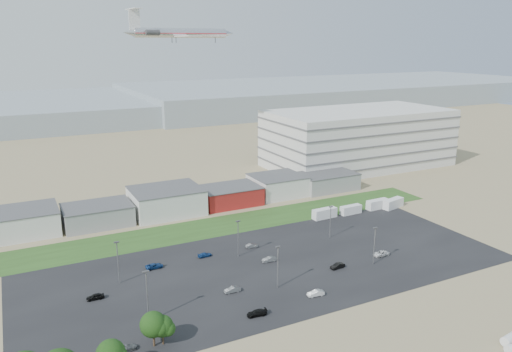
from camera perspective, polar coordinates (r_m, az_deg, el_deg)
ground at (r=108.70m, az=4.47°, el=-14.84°), size 700.00×700.00×0.00m
parking_lot at (r=126.24m, az=1.67°, el=-10.31°), size 120.00×50.00×0.01m
grass_strip at (r=151.13m, az=-5.83°, el=-5.97°), size 160.00×16.00×0.02m
hills_backdrop at (r=408.13m, az=-14.06°, el=7.70°), size 700.00×200.00×9.00m
building_row at (r=162.49m, az=-13.92°, el=-3.33°), size 170.00×20.00×8.00m
parking_garage at (r=227.78m, az=11.59°, el=4.28°), size 80.00×40.00×25.00m
storage_tank_nw at (r=107.62m, az=27.03°, el=-16.26°), size 3.92×2.33×2.23m
box_trailer_a at (r=159.89m, az=7.84°, el=-4.25°), size 8.34×2.95×3.09m
box_trailer_b at (r=165.13m, az=10.79°, el=-3.80°), size 7.46×2.57×2.77m
box_trailer_c at (r=172.04m, az=13.73°, el=-3.15°), size 8.26×2.90×3.06m
box_trailer_d at (r=174.09m, az=15.41°, el=-3.03°), size 8.68×4.41×3.12m
tree_right at (r=96.77m, az=-11.67°, el=-16.55°), size 5.19×5.19×7.79m
tree_near at (r=97.25m, az=-10.65°, el=-16.74°), size 4.39×4.39×6.58m
lightpole_front_l at (r=103.65m, az=-12.31°, el=-13.30°), size 1.29×0.54×10.96m
lightpole_front_m at (r=114.23m, az=2.50°, el=-10.37°), size 1.19×0.50×10.13m
lightpole_front_r at (r=128.91m, az=13.36°, el=-7.79°), size 1.16×0.48×9.84m
lightpole_back_l at (r=120.40m, az=-15.49°, el=-9.51°), size 1.21×0.50×10.28m
lightpole_back_m at (r=129.94m, az=-2.06°, el=-7.18°), size 1.16×0.48×9.83m
lightpole_back_r at (r=143.44m, az=8.49°, el=-5.24°), size 1.11×0.46×9.39m
airliner at (r=202.63m, az=-8.54°, el=15.87°), size 47.68×34.12×13.51m
parked_car_0 at (r=135.92m, az=14.09°, el=-8.58°), size 4.47×2.15×1.23m
parked_car_1 at (r=126.63m, az=9.30°, el=-10.11°), size 4.02×1.74×1.29m
parked_car_3 at (r=105.60m, az=0.10°, el=-15.38°), size 4.42×2.27×1.23m
parked_car_4 at (r=114.32m, az=-2.72°, el=-12.85°), size 3.78×1.47×1.23m
parked_car_5 at (r=116.74m, az=-17.89°, el=-12.99°), size 3.80×1.65×1.28m
parked_car_6 at (r=131.99m, az=-5.87°, el=-8.95°), size 3.80×1.67×1.09m
parked_car_7 at (r=128.63m, az=1.52°, el=-9.50°), size 3.90×1.65×1.25m
parked_car_9 at (r=127.61m, az=-11.54°, el=-10.04°), size 4.33×2.00×1.20m
parked_car_10 at (r=98.30m, az=-14.60°, el=-18.48°), size 4.26×2.14×1.19m
parked_car_11 at (r=136.76m, az=-0.49°, el=-7.97°), size 3.44×1.41×1.11m
parked_car_13 at (r=113.49m, az=6.83°, el=-13.16°), size 4.00×1.81×1.27m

